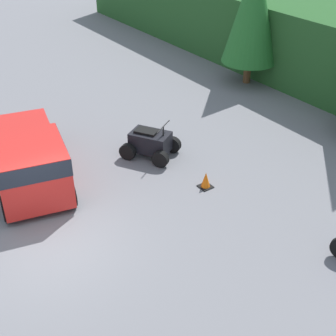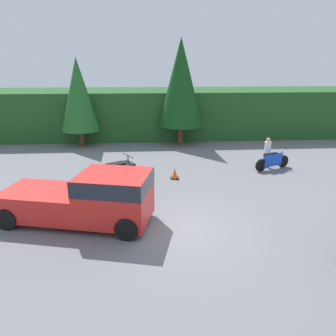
# 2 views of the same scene
# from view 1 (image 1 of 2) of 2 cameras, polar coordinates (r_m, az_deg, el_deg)

# --- Properties ---
(ground_plane) EXTENTS (80.00, 80.00, 0.00)m
(ground_plane) POSITION_cam_1_polar(r_m,az_deg,el_deg) (13.38, -13.75, -9.09)
(ground_plane) COLOR slate
(tree_left) EXTENTS (2.60, 2.60, 5.90)m
(tree_left) POSITION_cam_1_polar(r_m,az_deg,el_deg) (22.48, 10.34, 18.49)
(tree_left) COLOR brown
(tree_left) RESTS_ON ground_plane
(pickup_truck_red) EXTENTS (5.65, 3.24, 1.92)m
(pickup_truck_red) POSITION_cam_1_polar(r_m,az_deg,el_deg) (15.48, -16.64, 1.24)
(pickup_truck_red) COLOR red
(pickup_truck_red) RESTS_ON ground_plane
(quad_atv) EXTENTS (2.28, 2.10, 1.28)m
(quad_atv) POSITION_cam_1_polar(r_m,az_deg,el_deg) (16.68, -2.17, 3.06)
(quad_atv) COLOR black
(quad_atv) RESTS_ON ground_plane
(traffic_cone) EXTENTS (0.42, 0.42, 0.55)m
(traffic_cone) POSITION_cam_1_polar(r_m,az_deg,el_deg) (15.12, 4.62, -1.52)
(traffic_cone) COLOR black
(traffic_cone) RESTS_ON ground_plane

